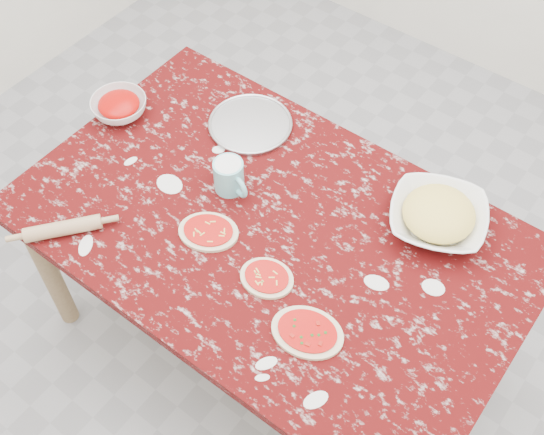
{
  "coord_description": "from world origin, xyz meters",
  "views": [
    {
      "loc": [
        0.76,
        -1.01,
        2.47
      ],
      "look_at": [
        0.0,
        0.0,
        0.8
      ],
      "focal_mm": 45.01,
      "sensor_mm": 36.0,
      "label": 1
    }
  ],
  "objects_px": {
    "worktable": "(272,242)",
    "sauce_bowl": "(119,107)",
    "pizza_tray": "(250,125)",
    "rolling_pin": "(63,228)",
    "flour_mug": "(230,176)",
    "cheese_bowl": "(437,218)"
  },
  "relations": [
    {
      "from": "cheese_bowl",
      "to": "rolling_pin",
      "type": "relative_size",
      "value": 1.27
    },
    {
      "from": "pizza_tray",
      "to": "sauce_bowl",
      "type": "relative_size",
      "value": 1.46
    },
    {
      "from": "worktable",
      "to": "pizza_tray",
      "type": "xyz_separation_m",
      "value": [
        -0.33,
        0.31,
        0.09
      ]
    },
    {
      "from": "sauce_bowl",
      "to": "flour_mug",
      "type": "height_order",
      "value": "flour_mug"
    },
    {
      "from": "cheese_bowl",
      "to": "rolling_pin",
      "type": "bearing_deg",
      "value": -141.34
    },
    {
      "from": "flour_mug",
      "to": "rolling_pin",
      "type": "distance_m",
      "value": 0.54
    },
    {
      "from": "rolling_pin",
      "to": "pizza_tray",
      "type": "bearing_deg",
      "value": 76.38
    },
    {
      "from": "cheese_bowl",
      "to": "rolling_pin",
      "type": "height_order",
      "value": "cheese_bowl"
    },
    {
      "from": "sauce_bowl",
      "to": "flour_mug",
      "type": "bearing_deg",
      "value": -3.53
    },
    {
      "from": "sauce_bowl",
      "to": "rolling_pin",
      "type": "height_order",
      "value": "sauce_bowl"
    },
    {
      "from": "sauce_bowl",
      "to": "cheese_bowl",
      "type": "height_order",
      "value": "cheese_bowl"
    },
    {
      "from": "pizza_tray",
      "to": "sauce_bowl",
      "type": "height_order",
      "value": "sauce_bowl"
    },
    {
      "from": "sauce_bowl",
      "to": "rolling_pin",
      "type": "xyz_separation_m",
      "value": [
        0.24,
        -0.49,
        -0.01
      ]
    },
    {
      "from": "sauce_bowl",
      "to": "flour_mug",
      "type": "relative_size",
      "value": 1.36
    },
    {
      "from": "sauce_bowl",
      "to": "flour_mug",
      "type": "distance_m",
      "value": 0.54
    },
    {
      "from": "pizza_tray",
      "to": "rolling_pin",
      "type": "xyz_separation_m",
      "value": [
        -0.17,
        -0.72,
        0.02
      ]
    },
    {
      "from": "pizza_tray",
      "to": "rolling_pin",
      "type": "bearing_deg",
      "value": -103.62
    },
    {
      "from": "cheese_bowl",
      "to": "sauce_bowl",
      "type": "bearing_deg",
      "value": -168.16
    },
    {
      "from": "cheese_bowl",
      "to": "flour_mug",
      "type": "relative_size",
      "value": 2.07
    },
    {
      "from": "sauce_bowl",
      "to": "cheese_bowl",
      "type": "relative_size",
      "value": 0.66
    },
    {
      "from": "rolling_pin",
      "to": "sauce_bowl",
      "type": "bearing_deg",
      "value": 115.98
    },
    {
      "from": "worktable",
      "to": "sauce_bowl",
      "type": "xyz_separation_m",
      "value": [
        -0.74,
        0.08,
        0.11
      ]
    }
  ]
}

